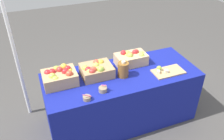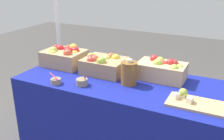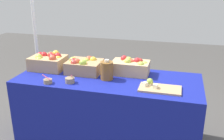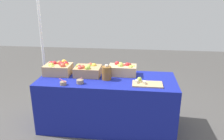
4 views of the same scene
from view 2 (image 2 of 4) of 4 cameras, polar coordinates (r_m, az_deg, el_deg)
name	(u,v)px [view 2 (image 2 of 4)]	position (r m, az deg, el deg)	size (l,w,h in m)	color
table	(130,121)	(2.33, 3.85, -10.97)	(1.90, 0.76, 0.74)	navy
apple_crate_left	(64,56)	(2.55, -10.31, 2.97)	(0.38, 0.29, 0.21)	tan
apple_crate_middle	(103,64)	(2.32, -1.95, 1.28)	(0.37, 0.30, 0.18)	tan
apple_crate_right	(162,70)	(2.23, 10.87, 0.09)	(0.39, 0.24, 0.18)	tan
cutting_board_front	(193,102)	(1.89, 17.19, -6.64)	(0.39, 0.21, 0.08)	tan
sample_bowl_near	(82,82)	(2.10, -6.55, -2.58)	(0.09, 0.09, 0.10)	gray
sample_bowl_mid	(56,81)	(2.16, -12.11, -2.35)	(0.09, 0.08, 0.10)	gray
cider_jug	(129,73)	(2.09, 3.71, -0.63)	(0.13, 0.13, 0.21)	brown
tent_pole	(57,17)	(3.12, -11.84, 11.28)	(0.04, 0.04, 2.21)	white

